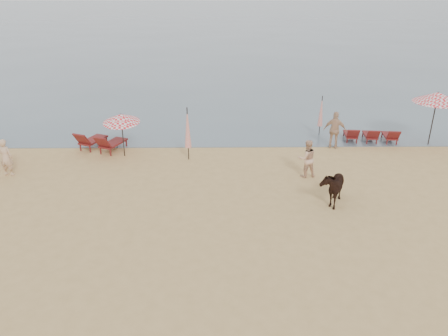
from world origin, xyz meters
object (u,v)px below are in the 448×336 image
object	(u,v)px
umbrella_open_left_b	(121,118)
umbrella_open_right	(437,97)
cow	(332,186)
lounger_cluster_left	(100,141)
umbrella_closed_right	(321,111)
umbrella_closed_left	(188,128)
beachgoer_left	(6,157)
beachgoer_right_a	(307,158)
beachgoer_right_b	(335,130)
lounger_cluster_right	(371,135)

from	to	relation	value
umbrella_open_left_b	umbrella_open_right	distance (m)	15.03
umbrella_open_left_b	cow	distance (m)	9.90
lounger_cluster_left	umbrella_open_left_b	world-z (taller)	umbrella_open_left_b
lounger_cluster_left	umbrella_closed_right	world-z (taller)	umbrella_closed_right
umbrella_closed_left	beachgoer_left	world-z (taller)	umbrella_closed_left
umbrella_closed_right	beachgoer_right_a	size ratio (longest dim) A/B	1.32
umbrella_closed_left	beachgoer_right_a	bearing A→B (deg)	-20.74
beachgoer_left	beachgoer_right_b	xyz separation A→B (m)	(14.58, 3.06, 0.10)
umbrella_closed_right	lounger_cluster_left	bearing A→B (deg)	-169.38
umbrella_closed_left	beachgoer_left	bearing A→B (deg)	-167.53
umbrella_closed_left	beachgoer_right_a	xyz separation A→B (m)	(5.07, -1.92, -0.71)
beachgoer_left	lounger_cluster_right	bearing A→B (deg)	-159.22
cow	umbrella_closed_left	bearing A→B (deg)	164.72
lounger_cluster_right	umbrella_closed_right	distance (m)	2.78
umbrella_closed_right	beachgoer_left	size ratio (longest dim) A/B	1.31
umbrella_open_left_b	umbrella_closed_right	xyz separation A→B (m)	(9.79, 2.81, -0.53)
umbrella_closed_right	cow	distance (m)	7.63
lounger_cluster_left	umbrella_open_left_b	bearing A→B (deg)	-6.63
lounger_cluster_right	cow	xyz separation A→B (m)	(-3.54, -6.42, 0.30)
umbrella_closed_right	cow	xyz separation A→B (m)	(-1.15, -7.51, -0.63)
umbrella_open_left_b	umbrella_closed_right	size ratio (longest dim) A/B	1.00
lounger_cluster_left	umbrella_closed_left	distance (m)	4.63
umbrella_open_left_b	umbrella_open_right	world-z (taller)	umbrella_open_right
lounger_cluster_right	umbrella_open_left_b	xyz separation A→B (m)	(-12.18, -1.71, 1.46)
lounger_cluster_left	beachgoer_right_a	world-z (taller)	beachgoer_right_a
umbrella_open_right	beachgoer_right_b	size ratio (longest dim) A/B	1.48
umbrella_closed_left	umbrella_closed_right	bearing A→B (deg)	25.81
cow	beachgoer_right_b	world-z (taller)	beachgoer_right_b
lounger_cluster_left	cow	world-z (taller)	cow
lounger_cluster_right	umbrella_closed_left	size ratio (longest dim) A/B	1.09
lounger_cluster_left	umbrella_open_right	xyz separation A→B (m)	(16.26, 0.55, 1.98)
umbrella_closed_right	beachgoer_right_b	distance (m)	1.94
lounger_cluster_right	umbrella_open_left_b	size ratio (longest dim) A/B	1.26
umbrella_open_left_b	beachgoer_right_a	bearing A→B (deg)	-32.05
umbrella_closed_left	beachgoer_right_b	size ratio (longest dim) A/B	1.35
umbrella_closed_right	beachgoer_right_a	distance (m)	5.47
beachgoer_left	umbrella_open_left_b	bearing A→B (deg)	-146.90
umbrella_closed_left	umbrella_open_left_b	bearing A→B (deg)	171.55
umbrella_closed_right	beachgoer_right_a	xyz separation A→B (m)	(-1.67, -5.18, -0.51)
umbrella_open_right	umbrella_closed_left	xyz separation A→B (m)	(-11.91, -1.73, -0.92)
umbrella_open_left_b	lounger_cluster_right	bearing A→B (deg)	-7.75
umbrella_open_right	umbrella_closed_left	distance (m)	12.07
lounger_cluster_right	umbrella_open_left_b	distance (m)	12.38
umbrella_closed_left	umbrella_closed_right	xyz separation A→B (m)	(6.74, 3.26, -0.21)
beachgoer_left	beachgoer_right_b	bearing A→B (deg)	-160.34
lounger_cluster_left	cow	distance (m)	11.33
beachgoer_left	beachgoer_right_a	bearing A→B (deg)	-173.33
umbrella_open_right	cow	distance (m)	8.88
umbrella_open_right	beachgoer_right_b	bearing A→B (deg)	-160.55
umbrella_open_left_b	umbrella_closed_left	bearing A→B (deg)	-24.22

